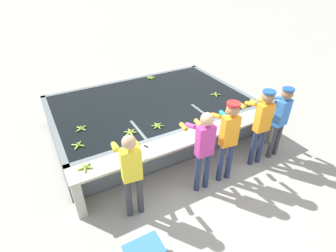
{
  "coord_description": "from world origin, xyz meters",
  "views": [
    {
      "loc": [
        -2.46,
        -3.33,
        3.85
      ],
      "look_at": [
        0.0,
        1.13,
        0.58
      ],
      "focal_mm": 28.0,
      "sensor_mm": 36.0,
      "label": 1
    }
  ],
  "objects_px": {
    "worker_3": "(262,121)",
    "banana_bunch_floating_1": "(81,129)",
    "worker_4": "(280,116)",
    "banana_bunch_ledge_0": "(85,167)",
    "worker_0": "(131,169)",
    "banana_bunch_floating_2": "(78,145)",
    "banana_bunch_floating_0": "(158,126)",
    "banana_bunch_floating_3": "(151,78)",
    "knife_0": "(149,148)",
    "worker_2": "(228,134)",
    "banana_bunch_floating_5": "(130,132)",
    "worker_1": "(204,145)",
    "banana_bunch_floating_4": "(216,94)"
  },
  "relations": [
    {
      "from": "banana_bunch_ledge_0",
      "to": "banana_bunch_floating_4",
      "type": "bearing_deg",
      "value": 17.93
    },
    {
      "from": "worker_4",
      "to": "banana_bunch_floating_0",
      "type": "xyz_separation_m",
      "value": [
        -2.32,
        1.17,
        -0.18
      ]
    },
    {
      "from": "banana_bunch_floating_0",
      "to": "knife_0",
      "type": "bearing_deg",
      "value": -129.5
    },
    {
      "from": "banana_bunch_floating_2",
      "to": "banana_bunch_floating_5",
      "type": "bearing_deg",
      "value": -3.61
    },
    {
      "from": "worker_2",
      "to": "banana_bunch_ledge_0",
      "type": "height_order",
      "value": "worker_2"
    },
    {
      "from": "worker_4",
      "to": "knife_0",
      "type": "bearing_deg",
      "value": 168.42
    },
    {
      "from": "banana_bunch_floating_0",
      "to": "banana_bunch_floating_3",
      "type": "distance_m",
      "value": 2.69
    },
    {
      "from": "worker_4",
      "to": "worker_0",
      "type": "bearing_deg",
      "value": 179.86
    },
    {
      "from": "banana_bunch_floating_5",
      "to": "banana_bunch_floating_4",
      "type": "bearing_deg",
      "value": 12.17
    },
    {
      "from": "worker_2",
      "to": "banana_bunch_floating_1",
      "type": "height_order",
      "value": "worker_2"
    },
    {
      "from": "worker_4",
      "to": "worker_1",
      "type": "bearing_deg",
      "value": -178.3
    },
    {
      "from": "banana_bunch_floating_3",
      "to": "banana_bunch_floating_5",
      "type": "relative_size",
      "value": 0.99
    },
    {
      "from": "banana_bunch_floating_2",
      "to": "banana_bunch_floating_4",
      "type": "xyz_separation_m",
      "value": [
        3.67,
        0.5,
        0.0
      ]
    },
    {
      "from": "banana_bunch_floating_1",
      "to": "banana_bunch_ledge_0",
      "type": "xyz_separation_m",
      "value": [
        -0.23,
        -1.26,
        0.0
      ]
    },
    {
      "from": "banana_bunch_floating_3",
      "to": "knife_0",
      "type": "distance_m",
      "value": 3.44
    },
    {
      "from": "banana_bunch_floating_4",
      "to": "banana_bunch_ledge_0",
      "type": "bearing_deg",
      "value": -162.07
    },
    {
      "from": "worker_4",
      "to": "worker_3",
      "type": "bearing_deg",
      "value": 179.92
    },
    {
      "from": "knife_0",
      "to": "worker_0",
      "type": "bearing_deg",
      "value": -135.21
    },
    {
      "from": "worker_3",
      "to": "banana_bunch_floating_2",
      "type": "bearing_deg",
      "value": 159.32
    },
    {
      "from": "banana_bunch_floating_0",
      "to": "banana_bunch_floating_2",
      "type": "height_order",
      "value": "same"
    },
    {
      "from": "worker_1",
      "to": "banana_bunch_floating_3",
      "type": "height_order",
      "value": "worker_1"
    },
    {
      "from": "banana_bunch_ledge_0",
      "to": "banana_bunch_floating_1",
      "type": "bearing_deg",
      "value": 79.65
    },
    {
      "from": "worker_3",
      "to": "banana_bunch_floating_5",
      "type": "bearing_deg",
      "value": 152.73
    },
    {
      "from": "worker_4",
      "to": "banana_bunch_ledge_0",
      "type": "bearing_deg",
      "value": 171.57
    },
    {
      "from": "worker_4",
      "to": "banana_bunch_floating_3",
      "type": "distance_m",
      "value": 3.87
    },
    {
      "from": "worker_1",
      "to": "banana_bunch_floating_1",
      "type": "xyz_separation_m",
      "value": [
        -1.75,
        1.91,
        -0.18
      ]
    },
    {
      "from": "banana_bunch_floating_2",
      "to": "worker_3",
      "type": "bearing_deg",
      "value": -20.68
    },
    {
      "from": "worker_3",
      "to": "banana_bunch_floating_1",
      "type": "height_order",
      "value": "worker_3"
    },
    {
      "from": "worker_0",
      "to": "worker_2",
      "type": "distance_m",
      "value": 1.92
    },
    {
      "from": "worker_2",
      "to": "knife_0",
      "type": "height_order",
      "value": "worker_2"
    },
    {
      "from": "worker_3",
      "to": "banana_bunch_floating_0",
      "type": "bearing_deg",
      "value": 146.61
    },
    {
      "from": "worker_3",
      "to": "banana_bunch_floating_4",
      "type": "height_order",
      "value": "worker_3"
    },
    {
      "from": "banana_bunch_floating_5",
      "to": "banana_bunch_floating_3",
      "type": "bearing_deg",
      "value": 55.91
    },
    {
      "from": "knife_0",
      "to": "worker_1",
      "type": "bearing_deg",
      "value": -38.69
    },
    {
      "from": "worker_0",
      "to": "banana_bunch_floating_5",
      "type": "distance_m",
      "value": 1.31
    },
    {
      "from": "banana_bunch_floating_0",
      "to": "banana_bunch_ledge_0",
      "type": "distance_m",
      "value": 1.78
    },
    {
      "from": "banana_bunch_ledge_0",
      "to": "worker_2",
      "type": "bearing_deg",
      "value": -14.42
    },
    {
      "from": "banana_bunch_floating_0",
      "to": "banana_bunch_floating_3",
      "type": "height_order",
      "value": "same"
    },
    {
      "from": "banana_bunch_floating_1",
      "to": "worker_1",
      "type": "bearing_deg",
      "value": -47.49
    },
    {
      "from": "worker_3",
      "to": "banana_bunch_ledge_0",
      "type": "xyz_separation_m",
      "value": [
        -3.46,
        0.59,
        -0.22
      ]
    },
    {
      "from": "worker_0",
      "to": "knife_0",
      "type": "distance_m",
      "value": 0.82
    },
    {
      "from": "worker_4",
      "to": "banana_bunch_floating_4",
      "type": "xyz_separation_m",
      "value": [
        -0.29,
        1.79,
        -0.18
      ]
    },
    {
      "from": "banana_bunch_floating_1",
      "to": "banana_bunch_floating_0",
      "type": "bearing_deg",
      "value": -25.09
    },
    {
      "from": "worker_0",
      "to": "banana_bunch_floating_2",
      "type": "bearing_deg",
      "value": 114.25
    },
    {
      "from": "worker_1",
      "to": "banana_bunch_floating_2",
      "type": "height_order",
      "value": "worker_1"
    },
    {
      "from": "banana_bunch_floating_1",
      "to": "banana_bunch_ledge_0",
      "type": "relative_size",
      "value": 0.93
    },
    {
      "from": "worker_1",
      "to": "banana_bunch_floating_1",
      "type": "bearing_deg",
      "value": 132.51
    },
    {
      "from": "worker_2",
      "to": "worker_3",
      "type": "relative_size",
      "value": 1.0
    },
    {
      "from": "banana_bunch_floating_0",
      "to": "banana_bunch_floating_5",
      "type": "height_order",
      "value": "same"
    },
    {
      "from": "worker_3",
      "to": "banana_bunch_floating_1",
      "type": "distance_m",
      "value": 3.73
    }
  ]
}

